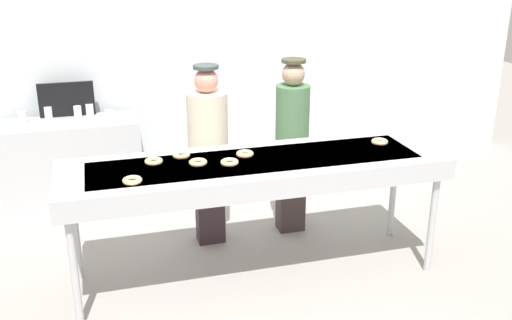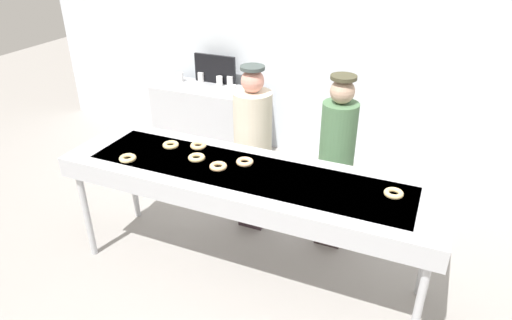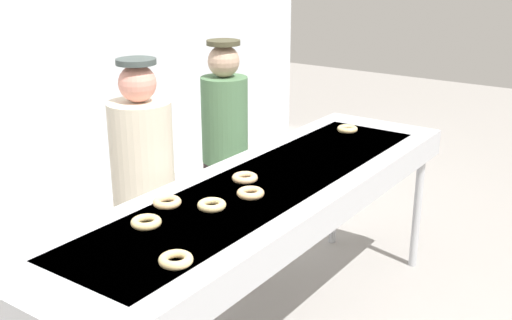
% 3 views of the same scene
% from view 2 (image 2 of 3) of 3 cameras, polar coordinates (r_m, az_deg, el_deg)
% --- Properties ---
extents(ground_plane, '(16.00, 16.00, 0.00)m').
position_cam_2_polar(ground_plane, '(4.05, -1.12, -13.86)').
color(ground_plane, '#9E9993').
extents(back_wall, '(8.00, 0.12, 3.25)m').
position_cam_2_polar(back_wall, '(5.44, 9.78, 16.16)').
color(back_wall, silver).
rests_on(back_wall, ground).
extents(fryer_conveyor, '(2.98, 0.81, 1.00)m').
position_cam_2_polar(fryer_conveyor, '(3.51, -1.25, -2.62)').
color(fryer_conveyor, '#B7BABF').
rests_on(fryer_conveyor, ground).
extents(plain_donut_0, '(0.19, 0.19, 0.04)m').
position_cam_2_polar(plain_donut_0, '(3.56, -1.42, -0.23)').
color(plain_donut_0, '#F2C28A').
rests_on(plain_donut_0, fryer_conveyor).
extents(plain_donut_1, '(0.19, 0.19, 0.04)m').
position_cam_2_polar(plain_donut_1, '(3.51, -4.78, -0.80)').
color(plain_donut_1, '#F6C585').
rests_on(plain_donut_1, fryer_conveyor).
extents(plain_donut_2, '(0.18, 0.18, 0.04)m').
position_cam_2_polar(plain_donut_2, '(3.76, -15.85, 0.22)').
color(plain_donut_2, '#F1CF88').
rests_on(plain_donut_2, fryer_conveyor).
extents(plain_donut_3, '(0.17, 0.17, 0.04)m').
position_cam_2_polar(plain_donut_3, '(3.66, -7.49, 0.30)').
color(plain_donut_3, '#ECCE89').
rests_on(plain_donut_3, fryer_conveyor).
extents(plain_donut_4, '(0.16, 0.16, 0.04)m').
position_cam_2_polar(plain_donut_4, '(3.85, -7.27, 1.81)').
color(plain_donut_4, '#EEC384').
rests_on(plain_donut_4, fryer_conveyor).
extents(plain_donut_5, '(0.17, 0.17, 0.04)m').
position_cam_2_polar(plain_donut_5, '(3.30, 16.94, -4.03)').
color(plain_donut_5, '#EECC88').
rests_on(plain_donut_5, fryer_conveyor).
extents(plain_donut_6, '(0.14, 0.14, 0.04)m').
position_cam_2_polar(plain_donut_6, '(3.90, -10.68, 1.88)').
color(plain_donut_6, '#F4D287').
rests_on(plain_donut_6, fryer_conveyor).
extents(worker_baker, '(0.30, 0.30, 1.62)m').
position_cam_2_polar(worker_baker, '(3.96, 10.06, 0.28)').
color(worker_baker, '#392D2E').
rests_on(worker_baker, ground).
extents(worker_assistant, '(0.35, 0.35, 1.62)m').
position_cam_2_polar(worker_assistant, '(4.14, -0.41, 2.43)').
color(worker_assistant, '#33252B').
rests_on(worker_assistant, ground).
extents(prep_counter, '(1.40, 0.54, 0.85)m').
position_cam_2_polar(prep_counter, '(5.90, -5.94, 5.12)').
color(prep_counter, '#B7BABF').
rests_on(prep_counter, ground).
extents(paper_cup_0, '(0.08, 0.08, 0.12)m').
position_cam_2_polar(paper_cup_0, '(5.79, -3.30, 9.91)').
color(paper_cup_0, white).
rests_on(paper_cup_0, prep_counter).
extents(paper_cup_1, '(0.08, 0.08, 0.12)m').
position_cam_2_polar(paper_cup_1, '(5.98, -6.95, 10.32)').
color(paper_cup_1, white).
rests_on(paper_cup_1, prep_counter).
extents(paper_cup_2, '(0.08, 0.08, 0.12)m').
position_cam_2_polar(paper_cup_2, '(5.80, -4.62, 9.89)').
color(paper_cup_2, white).
rests_on(paper_cup_2, prep_counter).
extents(paper_cup_3, '(0.08, 0.08, 0.12)m').
position_cam_2_polar(paper_cup_3, '(6.02, -9.50, 10.26)').
color(paper_cup_3, white).
rests_on(paper_cup_3, prep_counter).
extents(paper_cup_4, '(0.08, 0.08, 0.12)m').
position_cam_2_polar(paper_cup_4, '(5.46, -2.89, 8.79)').
color(paper_cup_4, white).
rests_on(paper_cup_4, prep_counter).
extents(menu_display, '(0.56, 0.04, 0.36)m').
position_cam_2_polar(menu_display, '(5.88, -5.18, 11.33)').
color(menu_display, black).
rests_on(menu_display, prep_counter).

